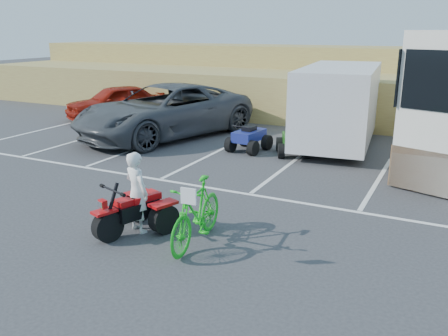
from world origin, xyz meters
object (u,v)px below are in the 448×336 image
at_px(rider, 137,192).
at_px(quad_atv_green, 293,155).
at_px(red_car, 116,102).
at_px(cargo_trailer, 339,103).
at_px(quad_atv_blue, 249,151).
at_px(grey_pickup, 165,111).
at_px(red_trike_atv, 133,233).
at_px(green_dirt_bike, 196,213).

bearing_deg(rider, quad_atv_green, -77.96).
relative_size(red_car, quad_atv_green, 3.29).
relative_size(cargo_trailer, quad_atv_blue, 4.23).
xyz_separation_m(cargo_trailer, quad_atv_blue, (-2.45, -2.17, -1.49)).
bearing_deg(quad_atv_green, grey_pickup, 151.36).
bearing_deg(red_car, rider, -18.97).
distance_m(grey_pickup, red_car, 4.66).
bearing_deg(red_trike_atv, cargo_trailer, 97.66).
bearing_deg(cargo_trailer, grey_pickup, -172.17).
bearing_deg(grey_pickup, quad_atv_green, 13.06).
relative_size(grey_pickup, red_car, 1.58).
relative_size(grey_pickup, quad_atv_green, 5.18).
height_order(red_trike_atv, grey_pickup, grey_pickup).
relative_size(cargo_trailer, quad_atv_green, 4.46).
height_order(red_trike_atv, quad_atv_blue, red_trike_atv).
bearing_deg(red_car, red_trike_atv, -19.53).
relative_size(quad_atv_blue, quad_atv_green, 1.05).
height_order(rider, cargo_trailer, cargo_trailer).
distance_m(rider, green_dirt_bike, 1.39).
xyz_separation_m(rider, quad_atv_blue, (-0.63, 7.11, -0.84)).
height_order(green_dirt_bike, quad_atv_blue, green_dirt_bike).
relative_size(grey_pickup, quad_atv_blue, 4.92).
distance_m(red_trike_atv, green_dirt_bike, 1.57).
bearing_deg(rider, red_car, -30.42).
bearing_deg(green_dirt_bike, quad_atv_green, 89.61).
bearing_deg(quad_atv_blue, quad_atv_green, 12.85).
height_order(green_dirt_bike, cargo_trailer, cargo_trailer).
relative_size(rider, green_dirt_bike, 0.79).
bearing_deg(quad_atv_green, cargo_trailer, 40.97).
bearing_deg(cargo_trailer, green_dirt_bike, -98.85).
bearing_deg(green_dirt_bike, cargo_trailer, 82.90).
height_order(red_car, quad_atv_blue, red_car).
relative_size(red_trike_atv, grey_pickup, 0.23).
distance_m(green_dirt_bike, quad_atv_blue, 7.41).
distance_m(rider, grey_pickup, 8.90).
height_order(grey_pickup, cargo_trailer, cargo_trailer).
xyz_separation_m(red_trike_atv, rider, (0.05, 0.14, 0.84)).
bearing_deg(cargo_trailer, quad_atv_green, -121.42).
bearing_deg(red_trike_atv, rider, 90.00).
distance_m(green_dirt_bike, quad_atv_green, 7.31).
height_order(red_car, quad_atv_green, red_car).
bearing_deg(rider, quad_atv_blue, -66.04).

